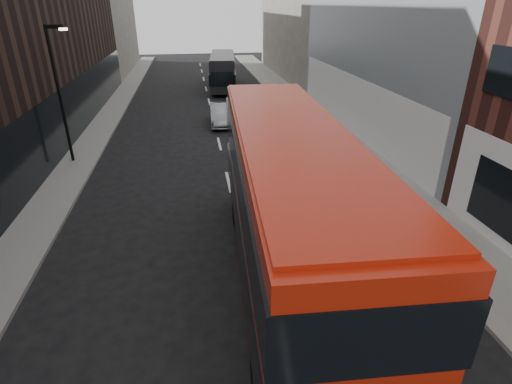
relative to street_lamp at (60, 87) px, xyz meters
name	(u,v)px	position (x,y,z in m)	size (l,w,h in m)	color
sidewalk_right	(311,117)	(15.72, 7.00, -4.11)	(3.00, 80.00, 0.15)	slate
sidewalk_left	(102,126)	(0.22, 7.00, -4.11)	(2.00, 80.00, 0.15)	slate
building_left_mid	(50,19)	(-3.28, 12.00, 2.82)	(5.00, 24.00, 14.00)	black
building_left_far	(105,17)	(-3.28, 34.00, 2.32)	(5.00, 20.00, 13.00)	#645F58
street_lamp	(60,87)	(0.00, 0.00, 0.00)	(1.06, 0.22, 7.00)	black
red_bus	(288,204)	(9.24, -12.23, -1.32)	(3.66, 12.90, 5.15)	#AE1D0A
grey_bus	(223,70)	(10.04, 20.19, -2.38)	(3.42, 10.54, 3.36)	black
car_a	(270,161)	(10.46, -3.30, -3.46)	(1.71, 4.26, 1.45)	black
car_b	(221,114)	(8.72, 6.55, -3.45)	(1.55, 4.44, 1.46)	gray
car_c	(241,108)	(10.36, 7.92, -3.41)	(2.17, 5.34, 1.55)	black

